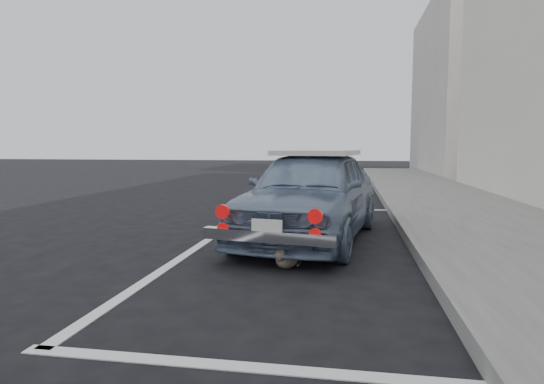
{
  "coord_description": "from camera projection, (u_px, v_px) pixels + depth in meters",
  "views": [
    {
      "loc": [
        1.03,
        -3.01,
        1.31
      ],
      "look_at": [
        0.1,
        2.47,
        0.75
      ],
      "focal_mm": 30.0,
      "sensor_mm": 36.0,
      "label": 1
    }
  ],
  "objects": [
    {
      "name": "ground",
      "position": [
        201.0,
        329.0,
        3.26
      ],
      "size": [
        80.0,
        80.0,
        0.0
      ],
      "primitive_type": "plane",
      "color": "black",
      "rests_on": "ground"
    },
    {
      "name": "building_far",
      "position": [
        464.0,
        89.0,
        21.43
      ],
      "size": [
        3.5,
        10.0,
        8.0
      ],
      "primitive_type": "cube",
      "color": "#AEA59E",
      "rests_on": "ground"
    },
    {
      "name": "pline_rear",
      "position": [
        255.0,
        368.0,
        2.68
      ],
      "size": [
        3.0,
        0.12,
        0.01
      ],
      "primitive_type": "cube",
      "color": "silver",
      "rests_on": "ground"
    },
    {
      "name": "pline_front",
      "position": [
        323.0,
        209.0,
        9.55
      ],
      "size": [
        3.0,
        0.12,
        0.01
      ],
      "primitive_type": "cube",
      "color": "silver",
      "rests_on": "ground"
    },
    {
      "name": "pline_side",
      "position": [
        208.0,
        240.0,
        6.35
      ],
      "size": [
        0.12,
        7.0,
        0.01
      ],
      "primitive_type": "cube",
      "color": "silver",
      "rests_on": "ground"
    },
    {
      "name": "retro_coupe",
      "position": [
        311.0,
        193.0,
        6.42
      ],
      "size": [
        2.1,
        3.98,
        1.29
      ],
      "rotation": [
        0.0,
        0.0,
        -0.16
      ],
      "color": "slate",
      "rests_on": "ground"
    },
    {
      "name": "cat",
      "position": [
        287.0,
        258.0,
        4.88
      ],
      "size": [
        0.33,
        0.43,
        0.25
      ],
      "rotation": [
        0.0,
        0.0,
        -0.44
      ],
      "color": "brown",
      "rests_on": "ground"
    }
  ]
}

